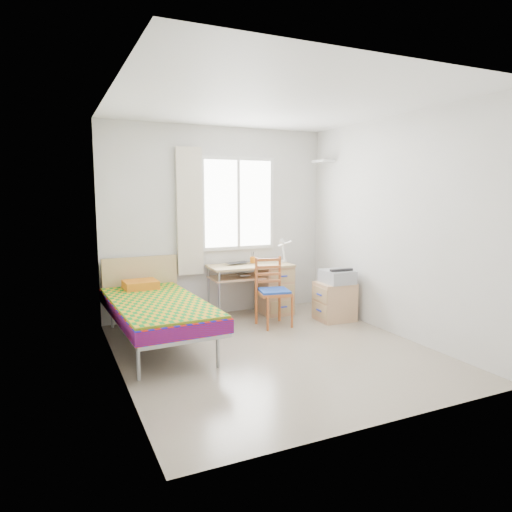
{
  "coord_description": "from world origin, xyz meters",
  "views": [
    {
      "loc": [
        -2.16,
        -4.24,
        1.69
      ],
      "look_at": [
        0.04,
        0.55,
        0.97
      ],
      "focal_mm": 32.0,
      "sensor_mm": 36.0,
      "label": 1
    }
  ],
  "objects_px": {
    "desk": "(270,286)",
    "printer": "(337,276)",
    "bed": "(156,307)",
    "cabinet": "(334,301)",
    "chair": "(273,287)"
  },
  "relations": [
    {
      "from": "desk",
      "to": "printer",
      "type": "relative_size",
      "value": 2.72
    },
    {
      "from": "bed",
      "to": "cabinet",
      "type": "relative_size",
      "value": 4.06
    },
    {
      "from": "bed",
      "to": "printer",
      "type": "relative_size",
      "value": 4.82
    },
    {
      "from": "bed",
      "to": "cabinet",
      "type": "bearing_deg",
      "value": -3.45
    },
    {
      "from": "bed",
      "to": "desk",
      "type": "distance_m",
      "value": 1.86
    },
    {
      "from": "desk",
      "to": "chair",
      "type": "bearing_deg",
      "value": -110.25
    },
    {
      "from": "chair",
      "to": "bed",
      "type": "bearing_deg",
      "value": -164.14
    },
    {
      "from": "desk",
      "to": "cabinet",
      "type": "bearing_deg",
      "value": -44.22
    },
    {
      "from": "bed",
      "to": "chair",
      "type": "height_order",
      "value": "chair"
    },
    {
      "from": "bed",
      "to": "cabinet",
      "type": "distance_m",
      "value": 2.39
    },
    {
      "from": "desk",
      "to": "chair",
      "type": "xyz_separation_m",
      "value": [
        -0.22,
        -0.53,
        0.11
      ]
    },
    {
      "from": "printer",
      "to": "cabinet",
      "type": "bearing_deg",
      "value": 136.58
    },
    {
      "from": "desk",
      "to": "printer",
      "type": "height_order",
      "value": "desk"
    },
    {
      "from": "bed",
      "to": "printer",
      "type": "xyz_separation_m",
      "value": [
        2.41,
        -0.05,
        0.17
      ]
    },
    {
      "from": "bed",
      "to": "chair",
      "type": "bearing_deg",
      "value": 1.41
    }
  ]
}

